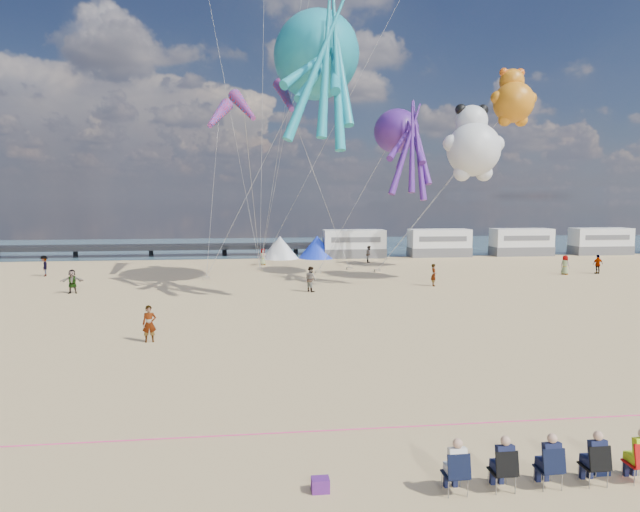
{
  "coord_description": "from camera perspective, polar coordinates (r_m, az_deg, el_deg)",
  "views": [
    {
      "loc": [
        -4.98,
        -20.32,
        6.6
      ],
      "look_at": [
        -1.8,
        6.0,
        3.81
      ],
      "focal_mm": 32.0,
      "sensor_mm": 36.0,
      "label": 1
    }
  ],
  "objects": [
    {
      "name": "ground",
      "position": [
        21.94,
        6.7,
        -11.55
      ],
      "size": [
        120.0,
        120.0,
        0.0
      ],
      "primitive_type": "plane",
      "color": "#DAB97E",
      "rests_on": "ground"
    },
    {
      "name": "water",
      "position": [
        75.77,
        -3.09,
        1.01
      ],
      "size": [
        120.0,
        120.0,
        0.0
      ],
      "primitive_type": "plane",
      "color": "#3A5E6E",
      "rests_on": "ground"
    },
    {
      "name": "pier",
      "position": [
        68.54,
        -26.49,
        0.68
      ],
      "size": [
        60.0,
        3.0,
        0.5
      ],
      "primitive_type": "cube",
      "color": "black",
      "rests_on": "ground"
    },
    {
      "name": "motorhome_0",
      "position": [
        61.52,
        3.42,
        1.24
      ],
      "size": [
        6.6,
        2.5,
        3.0
      ],
      "primitive_type": "cube",
      "color": "silver",
      "rests_on": "ground"
    },
    {
      "name": "motorhome_1",
      "position": [
        63.9,
        11.83,
        1.3
      ],
      "size": [
        6.6,
        2.5,
        3.0
      ],
      "primitive_type": "cube",
      "color": "silver",
      "rests_on": "ground"
    },
    {
      "name": "motorhome_2",
      "position": [
        67.55,
        19.49,
        1.33
      ],
      "size": [
        6.6,
        2.5,
        3.0
      ],
      "primitive_type": "cube",
      "color": "silver",
      "rests_on": "ground"
    },
    {
      "name": "motorhome_3",
      "position": [
        72.27,
        26.25,
        1.34
      ],
      "size": [
        6.6,
        2.5,
        3.0
      ],
      "primitive_type": "cube",
      "color": "silver",
      "rests_on": "ground"
    },
    {
      "name": "tent_white",
      "position": [
        60.63,
        -4.04,
        0.88
      ],
      "size": [
        4.0,
        4.0,
        2.4
      ],
      "primitive_type": "cone",
      "color": "white",
      "rests_on": "ground"
    },
    {
      "name": "tent_blue",
      "position": [
        60.96,
        -0.29,
        0.92
      ],
      "size": [
        4.0,
        4.0,
        2.4
      ],
      "primitive_type": "cone",
      "color": "#1933CC",
      "rests_on": "ground"
    },
    {
      "name": "spectator_row",
      "position": [
        14.68,
        21.88,
        -18.34
      ],
      "size": [
        6.1,
        0.9,
        1.3
      ],
      "primitive_type": null,
      "color": "black",
      "rests_on": "ground"
    },
    {
      "name": "cooler_purple",
      "position": [
        13.75,
        0.04,
        -21.91
      ],
      "size": [
        0.4,
        0.3,
        0.32
      ],
      "primitive_type": "cube",
      "color": "#581F77",
      "rests_on": "ground"
    },
    {
      "name": "cooler_navy",
      "position": [
        15.96,
        26.22,
        -18.47
      ],
      "size": [
        0.38,
        0.28,
        0.3
      ],
      "primitive_type": "cube",
      "color": "#141D40",
      "rests_on": "ground"
    },
    {
      "name": "rope_line",
      "position": [
        17.4,
        10.72,
        -16.32
      ],
      "size": [
        34.0,
        0.03,
        0.03
      ],
      "primitive_type": "cylinder",
      "rotation": [
        0.0,
        1.57,
        0.0
      ],
      "color": "#F2338C",
      "rests_on": "ground"
    },
    {
      "name": "standing_person",
      "position": [
        27.12,
        -16.7,
        -6.51
      ],
      "size": [
        0.66,
        0.48,
        1.68
      ],
      "primitive_type": "imported",
      "rotation": [
        0.0,
        0.0,
        0.14
      ],
      "color": "tan",
      "rests_on": "ground"
    },
    {
      "name": "beachgoer_0",
      "position": [
        52.38,
        23.3,
        -0.82
      ],
      "size": [
        0.61,
        0.71,
        1.64
      ],
      "primitive_type": "imported",
      "rotation": [
        0.0,
        0.0,
        2.01
      ],
      "color": "#7F6659",
      "rests_on": "ground"
    },
    {
      "name": "beachgoer_1",
      "position": [
        57.17,
        4.93,
        0.2
      ],
      "size": [
        0.64,
        0.88,
        1.68
      ],
      "primitive_type": "imported",
      "rotation": [
        0.0,
        0.0,
        1.44
      ],
      "color": "#7F6659",
      "rests_on": "ground"
    },
    {
      "name": "beachgoer_2",
      "position": [
        52.28,
        -25.86,
        -0.9
      ],
      "size": [
        0.89,
        1.01,
        1.72
      ],
      "primitive_type": "imported",
      "rotation": [
        0.0,
        0.0,
        5.05
      ],
      "color": "#7F6659",
      "rests_on": "ground"
    },
    {
      "name": "beachgoer_3",
      "position": [
        54.08,
        26.03,
        -0.74
      ],
      "size": [
        1.11,
        0.7,
        1.64
      ],
      "primitive_type": "imported",
      "rotation": [
        0.0,
        0.0,
        3.23
      ],
      "color": "#7F6659",
      "rests_on": "ground"
    },
    {
      "name": "beachgoer_4",
      "position": [
        42.32,
        -23.54,
        -2.34
      ],
      "size": [
        1.0,
        0.48,
        1.65
      ],
      "primitive_type": "imported",
      "rotation": [
        0.0,
        0.0,
        0.09
      ],
      "color": "#7F6659",
      "rests_on": "ground"
    },
    {
      "name": "beachgoer_5",
      "position": [
        42.81,
        11.3,
        -1.87
      ],
      "size": [
        0.74,
        1.59,
        1.65
      ],
      "primitive_type": "imported",
      "rotation": [
        0.0,
        0.0,
        1.4
      ],
      "color": "#7F6659",
      "rests_on": "ground"
    },
    {
      "name": "beachgoer_6",
      "position": [
        54.97,
        -5.74,
        -0.09
      ],
      "size": [
        0.68,
        0.56,
        1.6
      ],
      "primitive_type": "imported",
      "rotation": [
        0.0,
        0.0,
        0.36
      ],
      "color": "#7F6659",
      "rests_on": "ground"
    },
    {
      "name": "beachgoer_7",
      "position": [
        39.53,
        -0.94,
        -2.32
      ],
      "size": [
        0.93,
        1.03,
        1.76
      ],
      "primitive_type": "imported",
      "rotation": [
        0.0,
        0.0,
        2.13
      ],
      "color": "#7F6659",
      "rests_on": "ground"
    },
    {
      "name": "sandbag_a",
      "position": [
        46.26,
        -11.3,
        -2.18
      ],
      "size": [
        0.5,
        0.35,
        0.22
      ],
      "primitive_type": "cube",
      "color": "gray",
      "rests_on": "ground"
    },
    {
      "name": "sandbag_b",
      "position": [
        49.05,
        -0.18,
        -1.6
      ],
      "size": [
        0.5,
        0.35,
        0.22
      ],
      "primitive_type": "cube",
      "color": "gray",
      "rests_on": "ground"
    },
    {
      "name": "sandbag_c",
      "position": [
        50.25,
        5.76,
        -1.45
      ],
      "size": [
        0.5,
        0.35,
        0.22
      ],
      "primitive_type": "cube",
      "color": "gray",
      "rests_on": "ground"
    },
    {
      "name": "sandbag_d",
      "position": [
        51.52,
        2.95,
        -1.24
      ],
      "size": [
        0.5,
        0.35,
        0.22
      ],
      "primitive_type": "cube",
      "color": "gray",
      "rests_on": "ground"
    },
    {
      "name": "sandbag_e",
      "position": [
        51.48,
        -6.02,
        -1.27
      ],
      "size": [
        0.5,
        0.35,
        0.22
      ],
      "primitive_type": "cube",
      "color": "gray",
      "rests_on": "ground"
    },
    {
      "name": "kite_octopus_teal",
      "position": [
        42.66,
        -0.41,
        19.37
      ],
      "size": [
        8.7,
        12.02,
        12.63
      ],
      "primitive_type": null,
      "rotation": [
        0.0,
        0.0,
        -0.4
      ],
      "color": "teal"
    },
    {
      "name": "kite_octopus_purple",
      "position": [
        46.54,
        7.63,
        12.28
      ],
      "size": [
        5.47,
        8.98,
        9.56
      ],
      "primitive_type": null,
      "rotation": [
        0.0,
        0.0,
        -0.24
      ],
      "color": "#4D1F80"
    },
    {
      "name": "kite_panda",
      "position": [
        44.86,
        15.11,
        10.24
      ],
      "size": [
        6.31,
        6.17,
        6.85
      ],
      "primitive_type": null,
      "rotation": [
        0.0,
        0.0,
        0.43
      ],
      "color": "silver"
    },
    {
      "name": "kite_teddy_orange",
      "position": [
        52.57,
        18.79,
        14.34
      ],
      "size": [
        4.26,
        4.03,
        5.86
      ],
      "primitive_type": null,
      "rotation": [
        0.0,
        0.0,
        -0.03
      ],
      "color": "orange"
    },
    {
      "name": "windsock_left",
      "position": [
        47.77,
        -10.07,
        13.77
      ],
      "size": [
        2.14,
        7.77,
        7.69
      ],
      "primitive_type": null,
      "rotation": [
        0.0,
        0.0,
        -0.14
      ],
      "color": "red"
    },
    {
      "name": "windsock_mid",
      "position": [
        44.95,
        -3.51,
        15.68
      ],
      "size": [
        1.62,
        6.9,
        6.84
      ],
      "primitive_type": null,
      "rotation": [
        0.0,
        0.0,
        0.09
      ],
      "color": "red"
    },
    {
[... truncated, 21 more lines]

